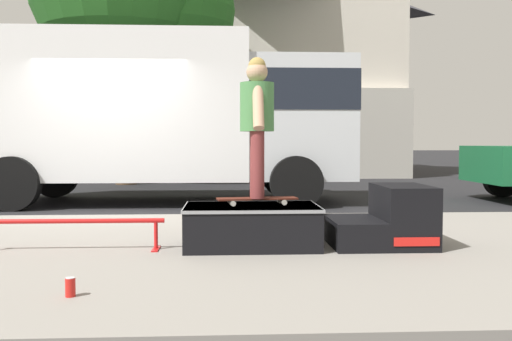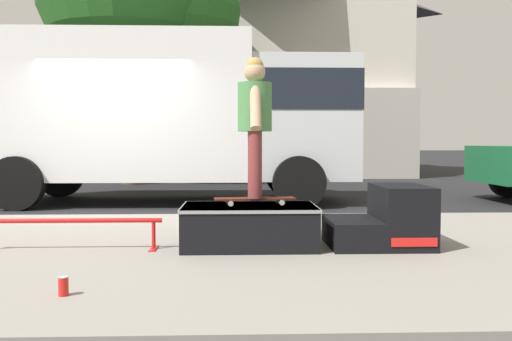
{
  "view_description": "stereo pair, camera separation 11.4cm",
  "coord_description": "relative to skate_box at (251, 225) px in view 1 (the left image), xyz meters",
  "views": [
    {
      "loc": [
        1.9,
        -8.4,
        1.13
      ],
      "look_at": [
        2.26,
        -1.68,
        0.79
      ],
      "focal_mm": 39.55,
      "sensor_mm": 36.0,
      "label": 1
    },
    {
      "loc": [
        2.01,
        -8.4,
        1.13
      ],
      "look_at": [
        2.26,
        -1.68,
        0.79
      ],
      "focal_mm": 39.55,
      "sensor_mm": 36.0,
      "label": 2
    }
  ],
  "objects": [
    {
      "name": "kicker_ramp",
      "position": [
        1.33,
        -0.0,
        0.03
      ],
      "size": [
        0.96,
        0.82,
        0.59
      ],
      "color": "black",
      "rests_on": "sidewalk_slab"
    },
    {
      "name": "skate_box",
      "position": [
        0.0,
        0.0,
        0.0
      ],
      "size": [
        1.29,
        0.84,
        0.4
      ],
      "color": "black",
      "rests_on": "sidewalk_slab"
    },
    {
      "name": "ground_plane",
      "position": [
        -2.14,
        3.01,
        -0.33
      ],
      "size": [
        140.0,
        140.0,
        0.0
      ],
      "primitive_type": "plane",
      "color": "black"
    },
    {
      "name": "house_behind",
      "position": [
        1.06,
        15.95,
        3.91
      ],
      "size": [
        9.54,
        8.22,
        8.4
      ],
      "color": "beige",
      "rests_on": "ground"
    },
    {
      "name": "box_truck",
      "position": [
        -1.38,
        5.21,
        1.37
      ],
      "size": [
        6.91,
        2.63,
        3.05
      ],
      "color": "white",
      "rests_on": "ground"
    },
    {
      "name": "sidewalk_slab",
      "position": [
        -2.14,
        0.01,
        -0.27
      ],
      "size": [
        50.0,
        5.0,
        0.12
      ],
      "primitive_type": "cube",
      "color": "gray",
      "rests_on": "ground"
    },
    {
      "name": "skateboard",
      "position": [
        0.06,
        0.06,
        0.24
      ],
      "size": [
        0.8,
        0.31,
        0.07
      ],
      "color": "#4C1E14",
      "rests_on": "skate_box"
    },
    {
      "name": "skater_kid",
      "position": [
        0.06,
        0.06,
        1.05
      ],
      "size": [
        0.33,
        0.7,
        1.36
      ],
      "color": "brown",
      "rests_on": "skateboard"
    },
    {
      "name": "grind_rail",
      "position": [
        -1.67,
        -0.09,
        0.01
      ],
      "size": [
        1.69,
        0.28,
        0.3
      ],
      "color": "red",
      "rests_on": "sidewalk_slab"
    },
    {
      "name": "soda_can",
      "position": [
        -1.26,
        -1.7,
        -0.15
      ],
      "size": [
        0.07,
        0.07,
        0.13
      ],
      "color": "red",
      "rests_on": "sidewalk_slab"
    }
  ]
}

